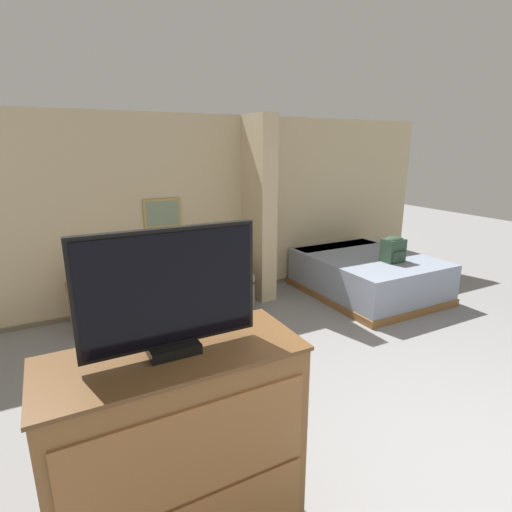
% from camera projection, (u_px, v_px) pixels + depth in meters
% --- Properties ---
extents(ground_plane, '(20.00, 20.00, 0.00)m').
position_uv_depth(ground_plane, '(499.00, 507.00, 2.50)').
color(ground_plane, gray).
extents(wall_back, '(7.41, 0.16, 2.60)m').
position_uv_depth(wall_back, '(222.00, 208.00, 5.85)').
color(wall_back, '#CCB78E').
rests_on(wall_back, ground_plane).
extents(wall_partition_pillar, '(0.24, 0.64, 2.60)m').
position_uv_depth(wall_partition_pillar, '(259.00, 210.00, 5.72)').
color(wall_partition_pillar, '#CCB78E').
rests_on(wall_partition_pillar, ground_plane).
extents(couch, '(1.93, 0.84, 0.84)m').
position_uv_depth(couch, '(175.00, 292.00, 5.30)').
color(couch, gray).
rests_on(couch, ground_plane).
extents(coffee_table, '(0.60, 0.48, 0.40)m').
position_uv_depth(coffee_table, '(209.00, 317.00, 4.43)').
color(coffee_table, brown).
rests_on(coffee_table, ground_plane).
extents(side_table, '(0.39, 0.39, 0.58)m').
position_uv_depth(side_table, '(84.00, 294.00, 4.81)').
color(side_table, brown).
rests_on(side_table, ground_plane).
extents(table_lamp, '(0.32, 0.32, 0.39)m').
position_uv_depth(table_lamp, '(80.00, 263.00, 4.70)').
color(table_lamp, tan).
rests_on(table_lamp, side_table).
extents(tv_dresser, '(1.27, 0.54, 1.22)m').
position_uv_depth(tv_dresser, '(180.00, 457.00, 2.08)').
color(tv_dresser, brown).
rests_on(tv_dresser, ground_plane).
extents(tv, '(0.84, 0.16, 0.61)m').
position_uv_depth(tv, '(170.00, 293.00, 1.84)').
color(tv, black).
rests_on(tv, tv_dresser).
extents(bed, '(1.63, 1.98, 0.60)m').
position_uv_depth(bed, '(366.00, 274.00, 6.04)').
color(bed, brown).
rests_on(bed, ground_plane).
extents(backpack, '(0.30, 0.25, 0.36)m').
position_uv_depth(backpack, '(393.00, 249.00, 5.62)').
color(backpack, '#2D4733').
rests_on(backpack, bed).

